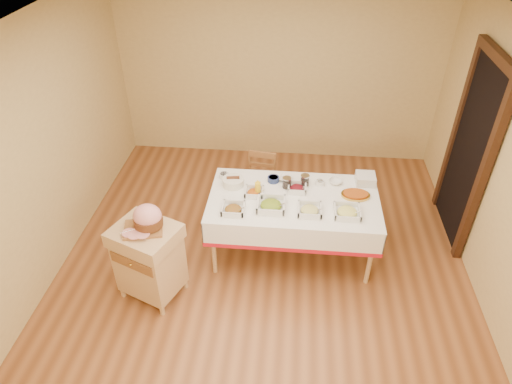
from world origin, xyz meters
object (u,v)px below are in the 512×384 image
dining_chair (259,185)px  preserve_jar_left (287,183)px  preserve_jar_right (305,181)px  plate_stack (365,179)px  brass_platter (356,195)px  bread_basket (233,182)px  mustard_bottle (258,188)px  ham_on_board (147,219)px  butcher_cart (149,258)px  dining_table (293,210)px

dining_chair → preserve_jar_left: bearing=-54.4°
dining_chair → preserve_jar_right: preserve_jar_right is taller
dining_chair → preserve_jar_right: 0.78m
plate_stack → brass_platter: (-0.13, -0.27, -0.03)m
plate_stack → bread_basket: bearing=-172.8°
dining_chair → mustard_bottle: 0.77m
ham_on_board → bread_basket: ham_on_board is taller
dining_chair → mustard_bottle: (0.04, -0.64, 0.42)m
preserve_jar_left → bread_basket: preserve_jar_left is taller
bread_basket → plate_stack: bearing=7.2°
butcher_cart → preserve_jar_right: size_ratio=6.66×
butcher_cart → bread_basket: 1.23m
butcher_cart → ham_on_board: size_ratio=2.23×
dining_chair → bread_basket: (-0.25, -0.49, 0.37)m
preserve_jar_left → bread_basket: size_ratio=0.53×
dining_chair → bread_basket: bread_basket is taller
bread_basket → dining_table: bearing=-14.7°
bread_basket → plate_stack: size_ratio=1.13×
mustard_bottle → plate_stack: (1.17, 0.34, -0.04)m
ham_on_board → plate_stack: 2.41m
butcher_cart → bread_basket: bread_basket is taller
dining_table → preserve_jar_right: preserve_jar_right is taller
brass_platter → dining_chair: bearing=152.3°
preserve_jar_left → brass_platter: (0.74, -0.09, -0.04)m
butcher_cart → preserve_jar_right: preserve_jar_right is taller
preserve_jar_left → butcher_cart: bearing=-144.1°
dining_table → dining_chair: 0.81m
dining_table → butcher_cart: butcher_cart is taller
preserve_jar_right → mustard_bottle: size_ratio=0.66×
mustard_bottle → butcher_cart: bearing=-142.2°
brass_platter → mustard_bottle: bearing=-176.0°
ham_on_board → bread_basket: size_ratio=1.60×
dining_table → preserve_jar_right: 0.35m
preserve_jar_right → mustard_bottle: bearing=-155.4°
ham_on_board → butcher_cart: bearing=-141.8°
preserve_jar_left → bread_basket: (-0.59, -0.01, -0.01)m
brass_platter → preserve_jar_left: bearing=172.9°
brass_platter → preserve_jar_right: bearing=164.0°
preserve_jar_right → brass_platter: preserve_jar_right is taller
dining_table → preserve_jar_right: (0.11, 0.25, 0.22)m
dining_chair → plate_stack: (1.21, -0.30, 0.38)m
preserve_jar_right → bread_basket: 0.79m
butcher_cart → mustard_bottle: (1.01, 0.79, 0.36)m
butcher_cart → dining_chair: 1.73m
ham_on_board → preserve_jar_right: ham_on_board is taller
dining_table → ham_on_board: size_ratio=4.75×
butcher_cart → preserve_jar_left: (1.32, 0.95, 0.33)m
butcher_cart → plate_stack: 2.48m
plate_stack → ham_on_board: bearing=-153.0°
bread_basket → brass_platter: (1.33, -0.08, -0.03)m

